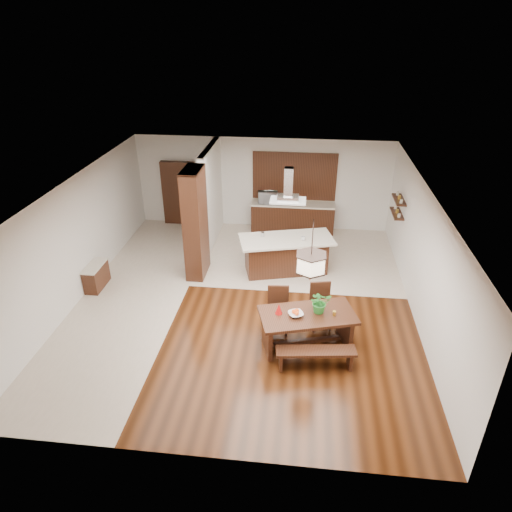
# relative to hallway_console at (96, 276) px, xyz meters

# --- Properties ---
(room_shell) EXTENTS (9.00, 9.04, 2.92)m
(room_shell) POSITION_rel_hallway_console_xyz_m (3.81, -0.20, 1.75)
(room_shell) COLOR #321709
(room_shell) RESTS_ON ground
(tile_hallway) EXTENTS (2.50, 9.00, 0.01)m
(tile_hallway) POSITION_rel_hallway_console_xyz_m (1.06, -0.20, -0.31)
(tile_hallway) COLOR beige
(tile_hallway) RESTS_ON ground
(tile_kitchen) EXTENTS (5.50, 4.00, 0.01)m
(tile_kitchen) POSITION_rel_hallway_console_xyz_m (5.06, 2.30, -0.31)
(tile_kitchen) COLOR beige
(tile_kitchen) RESTS_ON ground
(soffit_band) EXTENTS (8.00, 9.00, 0.02)m
(soffit_band) POSITION_rel_hallway_console_xyz_m (3.81, -0.20, 2.57)
(soffit_band) COLOR #3A220E
(soffit_band) RESTS_ON room_shell
(partition_pier) EXTENTS (0.45, 1.00, 2.90)m
(partition_pier) POSITION_rel_hallway_console_xyz_m (2.41, 1.00, 1.14)
(partition_pier) COLOR black
(partition_pier) RESTS_ON ground
(partition_stub) EXTENTS (0.18, 2.40, 2.90)m
(partition_stub) POSITION_rel_hallway_console_xyz_m (2.41, 3.10, 1.14)
(partition_stub) COLOR silver
(partition_stub) RESTS_ON ground
(hallway_console) EXTENTS (0.37, 0.88, 0.63)m
(hallway_console) POSITION_rel_hallway_console_xyz_m (0.00, 0.00, 0.00)
(hallway_console) COLOR black
(hallway_console) RESTS_ON ground
(hallway_doorway) EXTENTS (1.10, 0.20, 2.10)m
(hallway_doorway) POSITION_rel_hallway_console_xyz_m (1.11, 4.20, 0.74)
(hallway_doorway) COLOR black
(hallway_doorway) RESTS_ON ground
(rear_counter) EXTENTS (2.60, 0.62, 0.95)m
(rear_counter) POSITION_rel_hallway_console_xyz_m (4.81, 4.00, 0.16)
(rear_counter) COLOR black
(rear_counter) RESTS_ON ground
(kitchen_window) EXTENTS (2.60, 0.08, 1.50)m
(kitchen_window) POSITION_rel_hallway_console_xyz_m (4.81, 4.26, 1.44)
(kitchen_window) COLOR brown
(kitchen_window) RESTS_ON room_shell
(shelf_lower) EXTENTS (0.26, 0.90, 0.04)m
(shelf_lower) POSITION_rel_hallway_console_xyz_m (7.68, 2.40, 1.08)
(shelf_lower) COLOR black
(shelf_lower) RESTS_ON room_shell
(shelf_upper) EXTENTS (0.26, 0.90, 0.04)m
(shelf_upper) POSITION_rel_hallway_console_xyz_m (7.68, 2.40, 1.49)
(shelf_upper) COLOR black
(shelf_upper) RESTS_ON room_shell
(dining_table) EXTENTS (2.13, 1.46, 0.81)m
(dining_table) POSITION_rel_hallway_console_xyz_m (5.34, -1.75, 0.28)
(dining_table) COLOR black
(dining_table) RESTS_ON ground
(dining_bench) EXTENTS (1.59, 0.54, 0.44)m
(dining_bench) POSITION_rel_hallway_console_xyz_m (5.54, -2.42, -0.10)
(dining_bench) COLOR black
(dining_bench) RESTS_ON ground
(dining_chair_left) EXTENTS (0.49, 0.49, 1.04)m
(dining_chair_left) POSITION_rel_hallway_console_xyz_m (4.72, -1.31, 0.21)
(dining_chair_left) COLOR black
(dining_chair_left) RESTS_ON ground
(dining_chair_right) EXTENTS (0.54, 0.54, 1.04)m
(dining_chair_right) POSITION_rel_hallway_console_xyz_m (5.65, -1.04, 0.20)
(dining_chair_right) COLOR black
(dining_chair_right) RESTS_ON ground
(pendant_lantern) EXTENTS (0.64, 0.64, 1.31)m
(pendant_lantern) POSITION_rel_hallway_console_xyz_m (5.34, -1.75, 1.93)
(pendant_lantern) COLOR beige
(pendant_lantern) RESTS_ON room_shell
(foliage_plant) EXTENTS (0.51, 0.47, 0.48)m
(foliage_plant) POSITION_rel_hallway_console_xyz_m (5.58, -1.65, 0.73)
(foliage_plant) COLOR #297C2B
(foliage_plant) RESTS_ON dining_table
(fruit_bowl) EXTENTS (0.39, 0.39, 0.07)m
(fruit_bowl) POSITION_rel_hallway_console_xyz_m (5.10, -1.83, 0.53)
(fruit_bowl) COLOR beige
(fruit_bowl) RESTS_ON dining_table
(napkin_cone) EXTENTS (0.16, 0.16, 0.23)m
(napkin_cone) POSITION_rel_hallway_console_xyz_m (4.76, -1.80, 0.61)
(napkin_cone) COLOR red
(napkin_cone) RESTS_ON dining_table
(gold_ornament) EXTENTS (0.09, 0.09, 0.10)m
(gold_ornament) POSITION_rel_hallway_console_xyz_m (5.88, -1.74, 0.54)
(gold_ornament) COLOR gold
(gold_ornament) RESTS_ON dining_table
(kitchen_island) EXTENTS (2.63, 1.66, 1.01)m
(kitchen_island) POSITION_rel_hallway_console_xyz_m (4.74, 1.35, 0.20)
(kitchen_island) COLOR black
(kitchen_island) RESTS_ON ground
(range_hood) EXTENTS (0.90, 0.55, 0.87)m
(range_hood) POSITION_rel_hallway_console_xyz_m (4.74, 1.36, 2.15)
(range_hood) COLOR silver
(range_hood) RESTS_ON room_shell
(island_cup) EXTENTS (0.14, 0.14, 0.10)m
(island_cup) POSITION_rel_hallway_console_xyz_m (5.17, 1.27, 0.74)
(island_cup) COLOR silver
(island_cup) RESTS_ON kitchen_island
(microwave) EXTENTS (0.66, 0.49, 0.34)m
(microwave) POSITION_rel_hallway_console_xyz_m (4.01, 3.98, 0.80)
(microwave) COLOR silver
(microwave) RESTS_ON rear_counter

